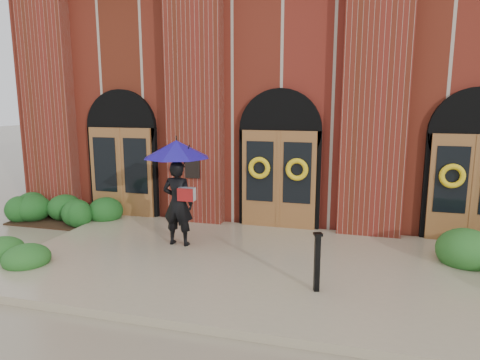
% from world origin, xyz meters
% --- Properties ---
extents(ground, '(90.00, 90.00, 0.00)m').
position_xyz_m(ground, '(0.00, 0.00, 0.00)').
color(ground, gray).
rests_on(ground, ground).
extents(landing, '(10.00, 5.30, 0.15)m').
position_xyz_m(landing, '(0.00, 0.15, 0.07)').
color(landing, tan).
rests_on(landing, ground).
extents(church_building, '(16.20, 12.53, 7.00)m').
position_xyz_m(church_building, '(0.00, 8.78, 3.50)').
color(church_building, maroon).
rests_on(church_building, ground).
extents(man_with_umbrella, '(1.53, 1.53, 2.38)m').
position_xyz_m(man_with_umbrella, '(-1.93, 0.74, 1.82)').
color(man_with_umbrella, black).
rests_on(man_with_umbrella, landing).
extents(metal_post, '(0.18, 0.18, 1.04)m').
position_xyz_m(metal_post, '(1.33, -0.90, 0.69)').
color(metal_post, black).
rests_on(metal_post, landing).
extents(hedge_wall_left, '(2.73, 1.09, 0.70)m').
position_xyz_m(hedge_wall_left, '(-5.95, 1.99, 0.35)').
color(hedge_wall_left, '#184A18').
rests_on(hedge_wall_left, ground).
extents(hedge_front_left, '(1.45, 1.24, 0.51)m').
position_xyz_m(hedge_front_left, '(-5.10, -1.04, 0.26)').
color(hedge_front_left, '#21541D').
rests_on(hedge_front_left, ground).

